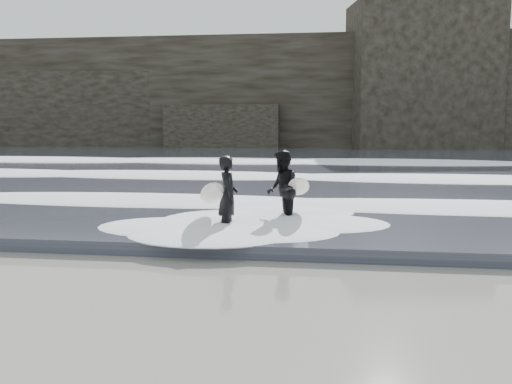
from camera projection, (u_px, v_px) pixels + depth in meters
The scene contains 8 objects.
ground at pixel (207, 311), 8.40m from camera, with size 120.00×120.00×0.00m, color olive.
sea at pixel (307, 160), 36.86m from camera, with size 90.00×52.00×0.30m, color #353743.
headland at pixel (317, 95), 52.94m from camera, with size 70.00×9.00×10.00m, color black.
foam_near at pixel (274, 199), 17.19m from camera, with size 60.00×3.20×0.20m, color white.
foam_mid at pixel (292, 175), 24.06m from camera, with size 60.00×4.00×0.24m, color white.
foam_far at pixel (304, 160), 32.90m from camera, with size 60.00×4.80×0.30m, color white.
surfer_left at pixel (225, 196), 13.66m from camera, with size 1.26×2.09×1.93m.
surfer_right at pixel (283, 189), 14.62m from camera, with size 1.24×2.01×2.00m.
Camera 1 is at (1.84, -7.93, 2.81)m, focal length 40.00 mm.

